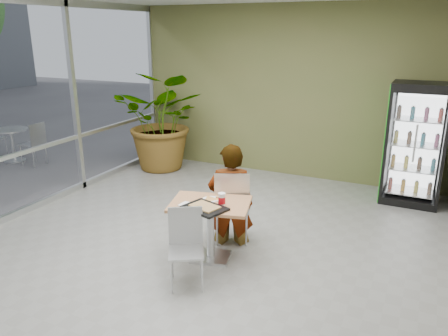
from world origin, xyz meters
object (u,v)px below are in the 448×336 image
Objects in this scene: chair_far at (232,202)px; beverage_fridge at (415,144)px; chair_near at (186,240)px; seated_woman at (231,205)px; potted_plant at (164,121)px; cafeteria_tray at (205,208)px; soda_cup at (222,200)px; dining_table at (210,219)px.

beverage_fridge is at bearing -151.05° from chair_far.
seated_woman is (0.04, 1.11, 0.02)m from chair_near.
beverage_fridge reaches higher than chair_far.
seated_woman is at bearing -43.07° from potted_plant.
cafeteria_tray is 0.24× the size of beverage_fridge.
chair_near is 4.26m from beverage_fridge.
soda_cup is 4.01m from potted_plant.
potted_plant reaches higher than seated_woman.
cafeteria_tray is at bearing -50.70° from potted_plant.
beverage_fridge reaches higher than chair_near.
dining_table is 0.54m from seated_woman.
potted_plant is (-2.57, 3.14, 0.23)m from cafeteria_tray.
potted_plant reaches higher than beverage_fridge.
cafeteria_tray is (0.01, -0.75, 0.24)m from seated_woman.
cafeteria_tray is at bearing 64.76° from chair_far.
dining_table is 6.89× the size of soda_cup.
dining_table is at bearing 57.74° from chair_near.
dining_table is 0.55× the size of beverage_fridge.
chair_far is 1.17× the size of chair_near.
soda_cup reaches higher than chair_near.
seated_woman is at bearing -71.98° from chair_far.
seated_woman is 0.83× the size of potted_plant.
seated_woman is 0.79m from cafeteria_tray.
potted_plant reaches higher than chair_near.
dining_table is at bearing 64.48° from seated_woman.
beverage_fridge reaches higher than cafeteria_tray.
soda_cup is at bearing -47.59° from potted_plant.
potted_plant reaches higher than cafeteria_tray.
soda_cup is (0.10, -0.52, 0.23)m from chair_far.
chair_far is 0.72m from cafeteria_tray.
potted_plant is at bearing 129.30° from cafeteria_tray.
cafeteria_tray is 3.91m from beverage_fridge.
chair_near is at bearing -54.25° from potted_plant.
soda_cup is 0.08× the size of potted_plant.
potted_plant is (-4.64, -0.17, 0.01)m from beverage_fridge.
soda_cup is at bearing 40.81° from chair_near.
cafeteria_tray is (0.05, 0.36, 0.26)m from chair_near.
dining_table is 3.90m from potted_plant.
beverage_fridge is at bearing 29.30° from chair_near.
seated_woman reaches higher than cafeteria_tray.
chair_near is at bearing -119.79° from beverage_fridge.
soda_cup reaches higher than dining_table.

